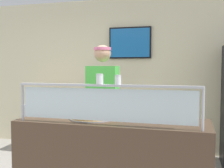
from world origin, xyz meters
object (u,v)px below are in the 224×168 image
at_px(parmesan_shaker, 100,80).
at_px(worker_figure, 103,106).
at_px(pepper_flake_shaker, 118,80).
at_px(pizza_server, 91,115).
at_px(pizza_box_stack, 47,99).
at_px(pizza_tray, 92,117).

distance_m(parmesan_shaker, worker_figure, 0.97).
bearing_deg(pepper_flake_shaker, pizza_server, 144.16).
height_order(parmesan_shaker, pizza_box_stack, parmesan_shaker).
bearing_deg(pizza_tray, pizza_box_stack, 130.65).
xyz_separation_m(pizza_tray, pizza_box_stack, (-1.46, 1.70, -0.04)).
bearing_deg(pizza_tray, pizza_server, -115.21).
distance_m(pizza_tray, worker_figure, 0.59).
relative_size(pizza_tray, pizza_box_stack, 1.07).
xyz_separation_m(parmesan_shaker, pepper_flake_shaker, (0.17, 0.00, -0.00)).
bearing_deg(pepper_flake_shaker, pizza_box_stack, 132.43).
bearing_deg(parmesan_shaker, pepper_flake_shaker, 0.00).
bearing_deg(pizza_tray, pepper_flake_shaker, -38.61).
xyz_separation_m(pizza_tray, parmesan_shaker, (0.18, -0.28, 0.41)).
bearing_deg(pizza_server, parmesan_shaker, -42.97).
bearing_deg(pizza_tray, parmesan_shaker, -57.75).
height_order(pepper_flake_shaker, pizza_box_stack, pepper_flake_shaker).
relative_size(pizza_tray, parmesan_shaker, 4.91).
height_order(parmesan_shaker, worker_figure, worker_figure).
xyz_separation_m(pizza_server, worker_figure, (-0.06, 0.61, 0.02)).
height_order(pizza_tray, worker_figure, worker_figure).
distance_m(pizza_tray, pizza_box_stack, 2.25).
bearing_deg(parmesan_shaker, pizza_server, 125.59).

